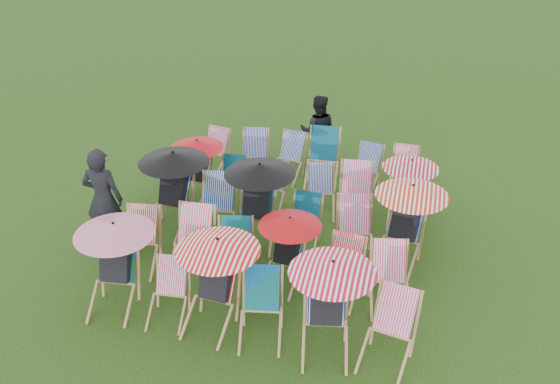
% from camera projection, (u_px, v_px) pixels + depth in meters
% --- Properties ---
extents(ground, '(100.00, 100.00, 0.00)m').
position_uv_depth(ground, '(279.00, 244.00, 10.91)').
color(ground, black).
rests_on(ground, ground).
extents(deckchair_0, '(1.18, 1.25, 1.40)m').
position_uv_depth(deckchair_0, '(113.00, 265.00, 9.19)').
color(deckchair_0, '#A87C4E').
rests_on(deckchair_0, ground).
extents(deckchair_1, '(0.62, 0.82, 0.85)m').
position_uv_depth(deckchair_1, '(168.00, 294.00, 9.10)').
color(deckchair_1, '#A87C4E').
rests_on(deckchair_1, ground).
extents(deckchair_2, '(1.20, 1.27, 1.42)m').
position_uv_depth(deckchair_2, '(213.00, 282.00, 8.82)').
color(deckchair_2, '#A87C4E').
rests_on(deckchair_2, ground).
extents(deckchair_3, '(0.77, 0.96, 0.94)m').
position_uv_depth(deckchair_3, '(261.00, 310.00, 8.73)').
color(deckchair_3, '#A87C4E').
rests_on(deckchair_3, ground).
extents(deckchair_4, '(1.19, 1.29, 1.41)m').
position_uv_depth(deckchair_4, '(328.00, 306.00, 8.38)').
color(deckchair_4, '#A87C4E').
rests_on(deckchair_4, ground).
extents(deckchair_5, '(0.82, 1.01, 0.98)m').
position_uv_depth(deckchair_5, '(389.00, 332.00, 8.31)').
color(deckchair_5, '#A87C4E').
rests_on(deckchair_5, ground).
extents(deckchair_6, '(0.72, 0.93, 0.93)m').
position_uv_depth(deckchair_6, '(139.00, 242.00, 10.17)').
color(deckchair_6, '#A87C4E').
rests_on(deckchair_6, ground).
extents(deckchair_7, '(0.72, 0.98, 1.02)m').
position_uv_depth(deckchair_7, '(191.00, 244.00, 10.03)').
color(deckchair_7, '#A87C4E').
rests_on(deckchair_7, ground).
extents(deckchair_8, '(0.77, 0.96, 0.93)m').
position_uv_depth(deckchair_8, '(234.00, 254.00, 9.87)').
color(deckchair_8, '#A87C4E').
rests_on(deckchair_8, ground).
extents(deckchair_9, '(0.99, 1.05, 1.18)m').
position_uv_depth(deckchair_9, '(285.00, 250.00, 9.70)').
color(deckchair_9, '#A87C4E').
rests_on(deckchair_9, ground).
extents(deckchair_10, '(0.70, 0.90, 0.90)m').
position_uv_depth(deckchair_10, '(341.00, 271.00, 9.51)').
color(deckchair_10, '#A87C4E').
rests_on(deckchair_10, ground).
extents(deckchair_11, '(0.77, 0.96, 0.93)m').
position_uv_depth(deckchair_11, '(390.00, 280.00, 9.30)').
color(deckchair_11, '#A87C4E').
rests_on(deckchair_11, ground).
extents(deckchair_12, '(1.23, 1.30, 1.46)m').
position_uv_depth(deckchair_12, '(171.00, 189.00, 11.03)').
color(deckchair_12, '#A87C4E').
rests_on(deckchair_12, ground).
extents(deckchair_13, '(0.79, 1.01, 1.02)m').
position_uv_depth(deckchair_13, '(216.00, 209.00, 10.96)').
color(deckchair_13, '#A87C4E').
rests_on(deckchair_13, ground).
extents(deckchair_14, '(1.22, 1.31, 1.45)m').
position_uv_depth(deckchair_14, '(257.00, 202.00, 10.67)').
color(deckchair_14, '#A87C4E').
rests_on(deckchair_14, ground).
extents(deckchair_15, '(0.57, 0.79, 0.85)m').
position_uv_depth(deckchair_15, '(304.00, 223.00, 10.71)').
color(deckchair_15, '#A87C4E').
rests_on(deckchair_15, ground).
extents(deckchair_16, '(0.81, 1.00, 0.97)m').
position_uv_depth(deckchair_16, '(355.00, 232.00, 10.38)').
color(deckchair_16, '#A87C4E').
rests_on(deckchair_16, ground).
extents(deckchair_17, '(1.18, 1.26, 1.40)m').
position_uv_depth(deckchair_17, '(404.00, 223.00, 10.14)').
color(deckchair_17, '#A87C4E').
rests_on(deckchair_17, ground).
extents(deckchair_18, '(1.01, 1.06, 1.20)m').
position_uv_depth(deckchair_18, '(195.00, 168.00, 12.00)').
color(deckchair_18, '#A87C4E').
rests_on(deckchair_18, ground).
extents(deckchair_19, '(0.61, 0.81, 0.83)m').
position_uv_depth(deckchair_19, '(232.00, 182.00, 11.96)').
color(deckchair_19, '#A87C4E').
rests_on(deckchair_19, ground).
extents(deckchair_20, '(0.58, 0.79, 0.83)m').
position_uv_depth(deckchair_20, '(271.00, 188.00, 11.79)').
color(deckchair_20, '#A87C4E').
rests_on(deckchair_20, ground).
extents(deckchair_21, '(0.71, 0.88, 0.85)m').
position_uv_depth(deckchair_21, '(320.00, 192.00, 11.64)').
color(deckchair_21, '#A87C4E').
rests_on(deckchair_21, ground).
extents(deckchair_22, '(0.76, 0.99, 1.01)m').
position_uv_depth(deckchair_22, '(356.00, 196.00, 11.36)').
color(deckchair_22, '#A87C4E').
rests_on(deckchair_22, ground).
extents(deckchair_23, '(1.01, 1.06, 1.20)m').
position_uv_depth(deckchair_23, '(406.00, 190.00, 11.27)').
color(deckchair_23, '#A87C4E').
rests_on(deckchair_23, ground).
extents(deckchair_24, '(0.70, 0.87, 0.86)m').
position_uv_depth(deckchair_24, '(212.00, 152.00, 13.06)').
color(deckchair_24, '#A87C4E').
rests_on(deckchair_24, ground).
extents(deckchair_25, '(0.73, 0.92, 0.90)m').
position_uv_depth(deckchair_25, '(254.00, 155.00, 12.88)').
color(deckchair_25, '#A87C4E').
rests_on(deckchair_25, ground).
extents(deckchair_26, '(0.71, 0.90, 0.89)m').
position_uv_depth(deckchair_26, '(288.00, 158.00, 12.79)').
color(deckchair_26, '#A87C4E').
rests_on(deckchair_26, ground).
extents(deckchair_27, '(0.75, 0.99, 1.03)m').
position_uv_depth(deckchair_27, '(323.00, 158.00, 12.62)').
color(deckchair_27, '#A87C4E').
rests_on(deckchair_27, ground).
extents(deckchair_28, '(0.69, 0.86, 0.84)m').
position_uv_depth(deckchair_28, '(365.00, 169.00, 12.43)').
color(deckchair_28, '#A87C4E').
rests_on(deckchair_28, ground).
extents(deckchair_29, '(0.57, 0.80, 0.86)m').
position_uv_depth(deckchair_29, '(404.00, 172.00, 12.30)').
color(deckchair_29, '#A87C4E').
rests_on(deckchair_29, ground).
extents(person_left, '(0.71, 0.49, 1.86)m').
position_uv_depth(person_left, '(103.00, 199.00, 10.44)').
color(person_left, black).
rests_on(person_left, ground).
extents(person_rear, '(0.86, 0.72, 1.57)m').
position_uv_depth(person_rear, '(318.00, 131.00, 13.12)').
color(person_rear, black).
rests_on(person_rear, ground).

